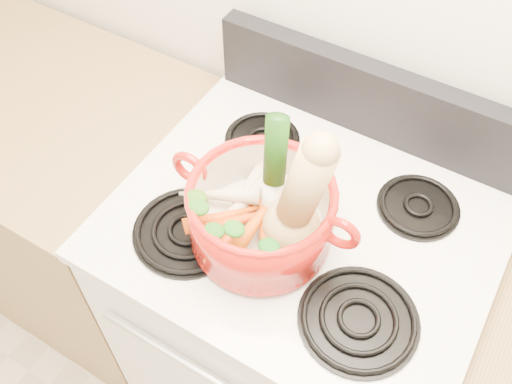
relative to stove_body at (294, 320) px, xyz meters
The scene contains 23 objects.
stove_body is the anchor object (origin of this frame).
cooktop 0.47m from the stove_body, ahead, with size 0.78×0.67×0.03m, color silver.
control_backsplash 0.65m from the stove_body, 90.00° to the left, with size 0.76×0.05×0.18m, color black.
counter_left 1.07m from the stove_body, behind, with size 1.36×0.65×0.90m, color olive.
burner_front_left 0.56m from the stove_body, 139.90° to the right, with size 0.22×0.22×0.02m, color black.
burner_front_right 0.56m from the stove_body, 40.10° to the right, with size 0.22×0.22×0.02m, color black.
burner_back_left 0.55m from the stove_body, 143.62° to the left, with size 0.17×0.17×0.02m, color black.
burner_back_right 0.55m from the stove_body, 36.38° to the left, with size 0.17×0.17×0.02m, color black.
dutch_oven 0.59m from the stove_body, 119.27° to the right, with size 0.28×0.28×0.14m, color #AD160E.
pot_handle_left 0.67m from the stove_body, 154.24° to the right, with size 0.08×0.08×0.02m, color #AD160E.
pot_handle_right 0.64m from the stove_body, 41.13° to the right, with size 0.08×0.08×0.02m, color #AD160E.
squash 0.68m from the stove_body, 83.04° to the right, with size 0.12×0.12×0.28m, color tan, non-canonical shape.
leek 0.68m from the stove_body, 125.61° to the right, with size 0.04×0.04×0.27m, color white.
ginger 0.56m from the stove_body, 168.50° to the left, with size 0.08×0.06×0.04m, color tan.
parsnip_0 0.57m from the stove_body, 157.79° to the right, with size 0.04×0.04×0.20m, color beige.
parsnip_1 0.58m from the stove_body, 138.44° to the right, with size 0.04×0.04×0.20m, color beige.
parsnip_2 0.58m from the stove_body, 159.01° to the right, with size 0.04×0.04×0.17m, color beige.
parsnip_3 0.60m from the stove_body, 147.50° to the right, with size 0.04×0.04×0.16m, color beige.
carrot_0 0.58m from the stove_body, 118.90° to the right, with size 0.03×0.03×0.15m, color #C74109.
carrot_1 0.59m from the stove_body, 132.15° to the right, with size 0.03×0.03×0.15m, color #D8550A.
carrot_2 0.58m from the stove_body, 100.84° to the right, with size 0.03×0.03×0.16m, color #DB570A.
carrot_3 0.59m from the stove_body, 123.10° to the right, with size 0.03×0.03×0.15m, color #C33409.
carrot_4 0.59m from the stove_body, 114.53° to the right, with size 0.03×0.03×0.16m, color #CE550A.
Camera 1 is at (0.26, 0.75, 1.91)m, focal length 40.00 mm.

